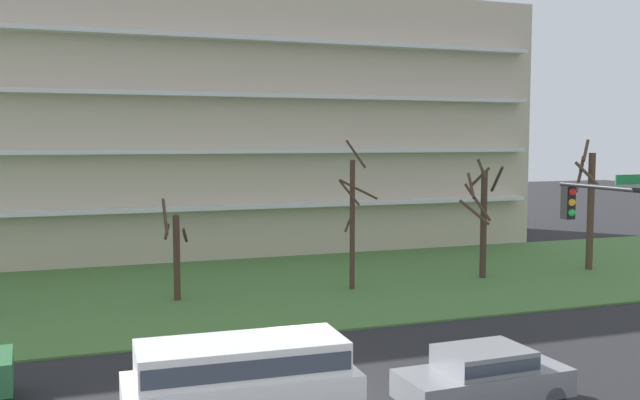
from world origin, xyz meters
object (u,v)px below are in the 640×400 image
Objects in this scene: tree_center at (353,219)px; tree_far_right at (589,205)px; tree_left at (176,253)px; tree_right at (483,216)px; van_white_center_right at (242,383)px; sedan_gray_near_left at (483,375)px.

tree_far_right reaches higher than tree_center.
tree_right is (14.77, -0.09, 1.05)m from tree_left.
tree_center is 13.42m from tree_far_right.
tree_center is 6.98m from tree_right.
tree_left is at bearing 176.66° from tree_center.
sedan_gray_near_left is at bearing 1.84° from van_white_center_right.
tree_left is 7.90m from tree_center.
van_white_center_right is at bearing -146.17° from tree_far_right.
van_white_center_right is at bearing -120.87° from tree_center.
tree_left is at bearing -179.99° from tree_far_right.
tree_left is at bearing 108.98° from sedan_gray_near_left.
sedan_gray_near_left is (-2.25, -14.23, -2.38)m from tree_center.
tree_left is 0.74× the size of tree_right.
tree_far_right is at bearing 0.01° from tree_left.
tree_left is 14.81m from tree_right.
tree_left is 14.72m from van_white_center_right.
van_white_center_right is at bearing -92.75° from tree_left.
tree_right is at bearing 55.99° from sedan_gray_near_left.
tree_center reaches higher than van_white_center_right.
tree_right is at bearing -179.15° from tree_far_right.
tree_center is at bearing 60.97° from van_white_center_right.
tree_far_right reaches higher than sedan_gray_near_left.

